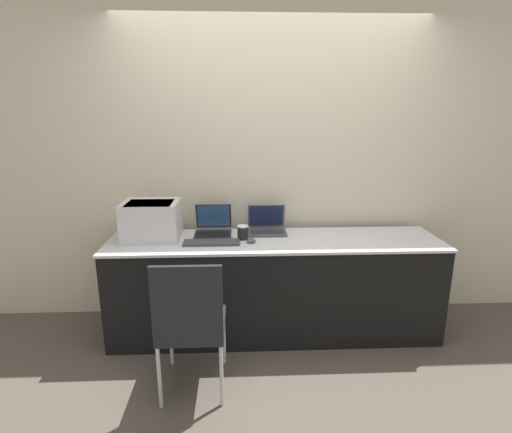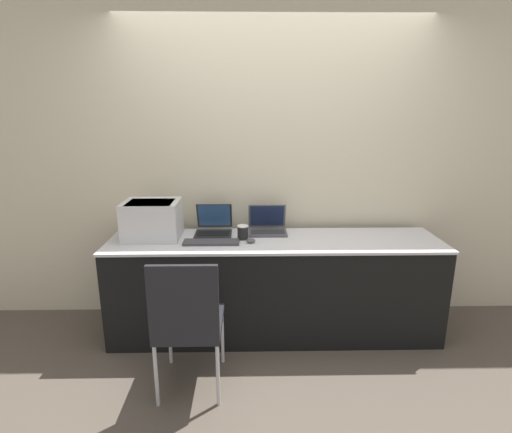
# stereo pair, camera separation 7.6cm
# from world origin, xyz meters

# --- Properties ---
(ground_plane) EXTENTS (14.00, 14.00, 0.00)m
(ground_plane) POSITION_xyz_m (0.00, 0.00, 0.00)
(ground_plane) COLOR brown
(wall_back) EXTENTS (8.00, 0.05, 2.60)m
(wall_back) POSITION_xyz_m (0.00, 0.71, 1.30)
(wall_back) COLOR beige
(wall_back) RESTS_ON ground_plane
(table) EXTENTS (2.59, 0.62, 0.79)m
(table) POSITION_xyz_m (0.00, 0.30, 0.40)
(table) COLOR black
(table) RESTS_ON ground_plane
(printer) EXTENTS (0.43, 0.35, 0.30)m
(printer) POSITION_xyz_m (-0.96, 0.37, 0.95)
(printer) COLOR silver
(printer) RESTS_ON table
(laptop_left) EXTENTS (0.29, 0.32, 0.23)m
(laptop_left) POSITION_xyz_m (-0.49, 0.47, 0.85)
(laptop_left) COLOR black
(laptop_left) RESTS_ON table
(laptop_right) EXTENTS (0.31, 0.26, 0.22)m
(laptop_right) POSITION_xyz_m (-0.05, 0.50, 0.84)
(laptop_right) COLOR #4C4C51
(laptop_right) RESTS_ON table
(external_keyboard) EXTENTS (0.42, 0.13, 0.02)m
(external_keyboard) POSITION_xyz_m (-0.49, 0.22, 0.80)
(external_keyboard) COLOR #3D3D42
(external_keyboard) RESTS_ON table
(coffee_cup) EXTENTS (0.09, 0.09, 0.11)m
(coffee_cup) POSITION_xyz_m (-0.25, 0.32, 0.85)
(coffee_cup) COLOR black
(coffee_cup) RESTS_ON table
(mouse) EXTENTS (0.07, 0.05, 0.03)m
(mouse) POSITION_xyz_m (-0.19, 0.23, 0.81)
(mouse) COLOR #4C4C51
(mouse) RESTS_ON table
(chair) EXTENTS (0.41, 0.47, 0.93)m
(chair) POSITION_xyz_m (-0.58, -0.43, 0.53)
(chair) COLOR black
(chair) RESTS_ON ground_plane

